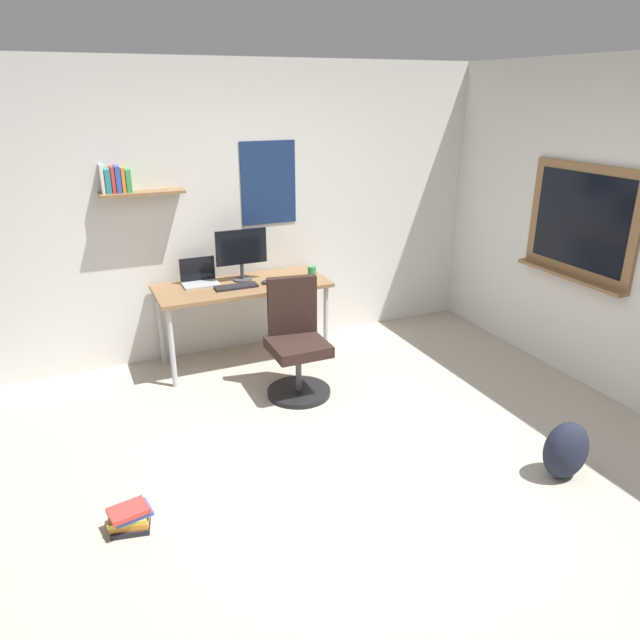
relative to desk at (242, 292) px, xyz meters
name	(u,v)px	position (x,y,z in m)	size (l,w,h in m)	color
ground_plane	(357,483)	(0.10, -2.05, -0.67)	(5.20, 5.20, 0.00)	#ADA393
wall_back	(237,212)	(0.10, 0.40, 0.63)	(5.00, 0.30, 2.60)	silver
desk	(242,292)	(0.00, 0.00, 0.00)	(1.52, 0.64, 0.74)	olive
office_chair	(296,346)	(0.21, -0.75, -0.26)	(0.52, 0.52, 0.95)	black
laptop	(199,278)	(-0.34, 0.15, 0.13)	(0.31, 0.21, 0.23)	#ADAFB5
monitor_primary	(241,251)	(0.04, 0.10, 0.34)	(0.46, 0.17, 0.46)	#38383D
keyboard	(236,287)	(-0.08, -0.08, 0.08)	(0.37, 0.13, 0.02)	black
computer_mouse	(267,282)	(0.20, -0.08, 0.09)	(0.10, 0.06, 0.03)	#262628
coffee_mug	(312,271)	(0.66, -0.03, 0.12)	(0.08, 0.08, 0.09)	#338C4C
backpack	(566,450)	(1.35, -2.53, -0.47)	(0.32, 0.22, 0.40)	#1E2333
book_stack_on_floor	(130,518)	(-1.27, -1.91, -0.59)	(0.25, 0.22, 0.15)	black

